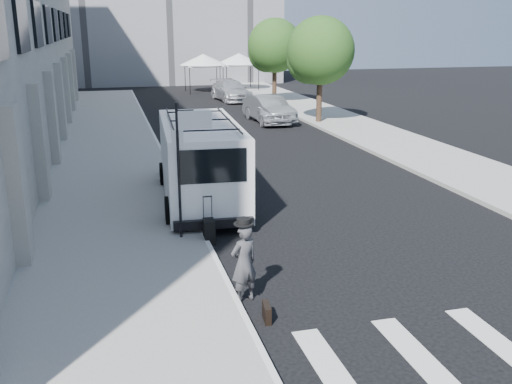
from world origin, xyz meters
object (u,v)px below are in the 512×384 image
businessman (244,263)px  parked_car_b (269,109)px  parked_car_a (270,110)px  cargo_van (200,161)px  parked_car_c (231,91)px  suitcase (209,231)px  briefcase (267,312)px

businessman → parked_car_b: businessman is taller
parked_car_a → businessman: bearing=-104.1°
cargo_van → parked_car_c: cargo_van is taller
cargo_van → parked_car_c: 25.81m
suitcase → parked_car_b: 19.66m
briefcase → parked_car_a: parked_car_a is taller
parked_car_a → parked_car_b: bearing=93.4°
briefcase → suitcase: 4.32m
businessman → cargo_van: (0.31, 7.21, 0.49)m
briefcase → suitcase: (-0.33, 4.31, 0.15)m
cargo_van → parked_car_b: size_ratio=1.49×
briefcase → parked_car_c: bearing=85.0°
parked_car_a → cargo_van: bearing=-110.9°
briefcase → parked_car_c: (6.57, 33.08, 0.59)m
businessman → suitcase: size_ratio=1.37×
cargo_van → parked_car_a: (6.49, 14.32, -0.58)m
suitcase → parked_car_a: size_ratio=0.28×
parked_car_b → briefcase: bearing=-113.1°
businessman → parked_car_b: 22.84m
parked_car_b → suitcase: bearing=-117.5°
briefcase → suitcase: suitcase is taller
businessman → cargo_van: 7.23m
parked_car_b → parked_car_a: bearing=-97.0°
businessman → parked_car_c: businessman is taller
businessman → parked_car_a: businessman is taller
parked_car_a → parked_car_c: size_ratio=0.85×
cargo_van → parked_car_a: 15.74m
businessman → briefcase: bearing=82.5°
cargo_van → parked_car_a: cargo_van is taller
parked_car_b → parked_car_c: (0.00, 10.37, -0.02)m
businessman → parked_car_c: size_ratio=0.32×
briefcase → businessman: bearing=110.4°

